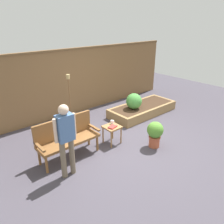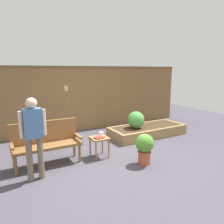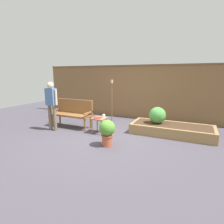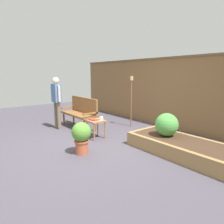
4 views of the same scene
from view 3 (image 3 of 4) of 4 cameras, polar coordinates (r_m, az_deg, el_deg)
name	(u,v)px [view 3 (image 3 of 4)]	position (r m, az deg, el deg)	size (l,w,h in m)	color
ground_plane	(105,136)	(5.43, -2.15, -7.52)	(14.00, 14.00, 0.00)	#47424C
fence_back	(134,92)	(7.56, 6.89, 6.38)	(8.40, 0.14, 2.16)	brown
garden_bench	(73,111)	(6.41, -12.19, 0.28)	(1.44, 0.48, 0.94)	brown
side_table	(99,120)	(5.63, -4.04, -2.64)	(0.40, 0.40, 0.48)	#9E7042
cup_on_table	(104,116)	(5.64, -2.63, -1.22)	(0.13, 0.09, 0.10)	white
book_on_table	(97,118)	(5.57, -4.59, -1.76)	(0.22, 0.15, 0.03)	#B2332D
potted_boxwood	(107,131)	(4.61, -1.52, -5.93)	(0.41, 0.41, 0.68)	#B75638
raised_planter_bed	(172,129)	(5.83, 18.20, -5.23)	(2.40, 1.00, 0.30)	#997547
shrub_near_bench	(157,115)	(5.78, 14.03, -0.97)	(0.51, 0.51, 0.51)	brown
tiki_torch	(112,93)	(6.98, -0.05, 6.07)	(0.10, 0.10, 1.59)	brown
person_by_bench	(51,102)	(6.10, -18.45, 3.06)	(0.47, 0.20, 1.56)	#70604C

